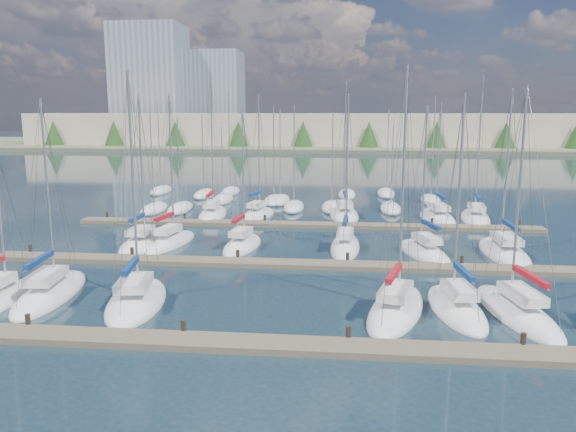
# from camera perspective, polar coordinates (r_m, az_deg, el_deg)

# --- Properties ---
(ground) EXTENTS (400.00, 400.00, 0.00)m
(ground) POSITION_cam_1_polar(r_m,az_deg,el_deg) (83.10, 3.23, 3.14)
(ground) COLOR #1E313C
(ground) RESTS_ON ground
(dock_near) EXTENTS (44.00, 1.93, 1.10)m
(dock_near) POSITION_cam_1_polar(r_m,az_deg,el_deg) (26.83, -2.67, -12.90)
(dock_near) COLOR #6B5E4C
(dock_near) RESTS_ON ground
(dock_mid) EXTENTS (44.00, 1.93, 1.10)m
(dock_mid) POSITION_cam_1_polar(r_m,az_deg,el_deg) (39.96, 0.29, -4.89)
(dock_mid) COLOR #6B5E4C
(dock_mid) RESTS_ON ground
(dock_far) EXTENTS (44.00, 1.93, 1.10)m
(dock_far) POSITION_cam_1_polar(r_m,az_deg,el_deg) (53.53, 1.74, -0.88)
(dock_far) COLOR #6B5E4C
(dock_far) RESTS_ON ground
(sailboat_p) EXTENTS (3.52, 8.94, 14.71)m
(sailboat_p) POSITION_cam_1_polar(r_m,az_deg,el_deg) (58.74, 5.73, 0.13)
(sailboat_p) COLOR white
(sailboat_p) RESTS_ON ground
(sailboat_a) EXTENTS (2.28, 7.04, 10.37)m
(sailboat_a) POSITION_cam_1_polar(r_m,az_deg,el_deg) (36.62, -27.07, -7.51)
(sailboat_a) COLOR white
(sailboat_a) RESTS_ON ground
(sailboat_c) EXTENTS (4.42, 8.69, 13.79)m
(sailboat_c) POSITION_cam_1_polar(r_m,az_deg,el_deg) (33.58, -15.13, -8.29)
(sailboat_c) COLOR white
(sailboat_c) RESTS_ON ground
(sailboat_l) EXTENTS (4.53, 8.22, 12.00)m
(sailboat_l) POSITION_cam_1_polar(r_m,az_deg,el_deg) (44.28, 13.66, -3.62)
(sailboat_l) COLOR white
(sailboat_l) RESTS_ON ground
(sailboat_k) EXTENTS (2.62, 8.55, 12.93)m
(sailboat_k) POSITION_cam_1_polar(r_m,az_deg,el_deg) (45.15, 5.83, -3.07)
(sailboat_k) COLOR white
(sailboat_k) RESTS_ON ground
(sailboat_i) EXTENTS (3.37, 8.09, 12.97)m
(sailboat_i) POSITION_cam_1_polar(r_m,az_deg,el_deg) (47.23, -11.82, -2.63)
(sailboat_i) COLOR white
(sailboat_i) RESTS_ON ground
(sailboat_b) EXTENTS (3.75, 9.20, 12.31)m
(sailboat_b) POSITION_cam_1_polar(r_m,az_deg,el_deg) (36.57, -22.98, -7.23)
(sailboat_b) COLOR white
(sailboat_b) RESTS_ON ground
(sailboat_f) EXTENTS (4.01, 9.34, 12.91)m
(sailboat_f) POSITION_cam_1_polar(r_m,az_deg,el_deg) (33.08, 22.21, -9.02)
(sailboat_f) COLOR white
(sailboat_f) RESTS_ON ground
(sailboat_o) EXTENTS (3.90, 7.29, 13.15)m
(sailboat_o) POSITION_cam_1_polar(r_m,az_deg,el_deg) (58.42, -3.09, 0.13)
(sailboat_o) COLOR white
(sailboat_o) RESTS_ON ground
(sailboat_h) EXTENTS (2.96, 7.62, 12.86)m
(sailboat_h) POSITION_cam_1_polar(r_m,az_deg,el_deg) (47.32, -14.56, -2.74)
(sailboat_h) COLOR white
(sailboat_h) RESTS_ON ground
(sailboat_m) EXTENTS (3.10, 9.68, 13.25)m
(sailboat_m) POSITION_cam_1_polar(r_m,az_deg,el_deg) (46.19, 21.07, -3.45)
(sailboat_m) COLOR white
(sailboat_m) RESTS_ON ground
(sailboat_e) EXTENTS (3.26, 8.01, 12.53)m
(sailboat_e) POSITION_cam_1_polar(r_m,az_deg,el_deg) (32.61, 16.71, -8.94)
(sailboat_e) COLOR white
(sailboat_e) RESTS_ON ground
(sailboat_n) EXTENTS (3.26, 8.90, 15.58)m
(sailboat_n) POSITION_cam_1_polar(r_m,az_deg,el_deg) (59.19, -7.67, 0.18)
(sailboat_n) COLOR white
(sailboat_n) RESTS_ON ground
(sailboat_q) EXTENTS (3.75, 8.78, 12.36)m
(sailboat_q) POSITION_cam_1_polar(r_m,az_deg,el_deg) (58.86, 14.94, -0.17)
(sailboat_q) COLOR white
(sailboat_q) RESTS_ON ground
(sailboat_r) EXTENTS (3.80, 9.56, 15.03)m
(sailboat_r) POSITION_cam_1_polar(r_m,az_deg,el_deg) (59.85, 18.51, -0.17)
(sailboat_r) COLOR white
(sailboat_r) RESTS_ON ground
(sailboat_d) EXTENTS (4.82, 8.99, 14.00)m
(sailboat_d) POSITION_cam_1_polar(r_m,az_deg,el_deg) (31.64, 10.92, -9.28)
(sailboat_d) COLOR white
(sailboat_d) RESTS_ON ground
(sailboat_j) EXTENTS (3.23, 7.21, 11.98)m
(sailboat_j) POSITION_cam_1_polar(r_m,az_deg,el_deg) (45.42, -4.68, -2.98)
(sailboat_j) COLOR white
(sailboat_j) RESTS_ON ground
(distant_boats) EXTENTS (36.93, 20.75, 13.30)m
(distant_boats) POSITION_cam_1_polar(r_m,az_deg,el_deg) (67.39, -1.10, 1.64)
(distant_boats) COLOR #9EA0A5
(distant_boats) RESTS_ON ground
(shoreline) EXTENTS (400.00, 60.00, 38.00)m
(shoreline) POSITION_cam_1_polar(r_m,az_deg,el_deg) (172.94, 0.19, 9.55)
(shoreline) COLOR #666B51
(shoreline) RESTS_ON ground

